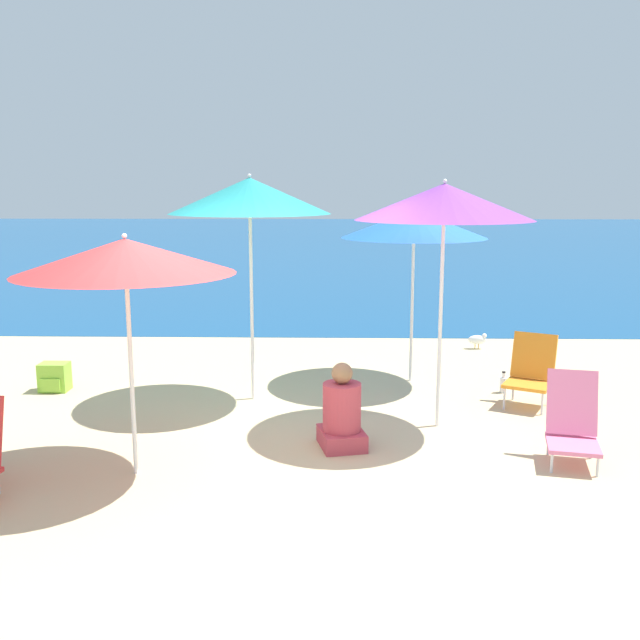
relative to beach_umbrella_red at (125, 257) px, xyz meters
The scene contains 12 objects.
ground_plane 2.04m from the beach_umbrella_red, ahead, with size 60.00×60.00×0.00m, color #D1BA89.
sea_water 25.43m from the beach_umbrella_red, 87.83° to the left, with size 60.00×40.00×0.01m.
beach_umbrella_red is the anchor object (origin of this frame).
beach_umbrella_purple 2.96m from the beach_umbrella_red, 25.26° to the left, with size 1.68×1.68×2.40m.
beach_umbrella_blue 3.88m from the beach_umbrella_red, 48.81° to the left, with size 1.72×1.72×2.10m.
beach_umbrella_teal 2.28m from the beach_umbrella_red, 71.15° to the left, with size 1.73×1.73×2.46m.
beach_chair_orange 4.46m from the beach_umbrella_red, 27.80° to the left, with size 0.65×0.68×0.77m.
beach_chair_pink 3.97m from the beach_umbrella_red, ahead, with size 0.54×0.67×0.76m.
person_seated_near 2.35m from the beach_umbrella_red, 20.89° to the left, with size 0.47×0.52×0.79m.
backpack_lime 3.30m from the beach_umbrella_red, 124.14° to the left, with size 0.32×0.27×0.33m.
water_bottle 4.63m from the beach_umbrella_red, 34.19° to the left, with size 0.08×0.08×0.25m.
seagull 6.18m from the beach_umbrella_red, 51.53° to the left, with size 0.27×0.11×0.23m.
Camera 1 is at (0.69, -5.57, 2.34)m, focal length 40.00 mm.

